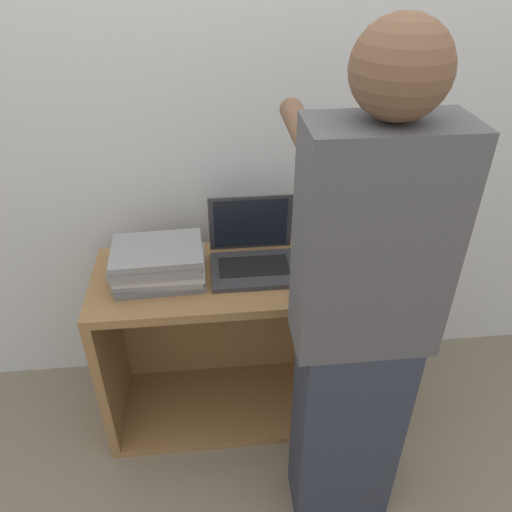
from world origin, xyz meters
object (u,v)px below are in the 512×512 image
(laptop_stack_left, at_px, (159,263))
(laptop_stack_right, at_px, (345,257))
(person, at_px, (360,327))
(laptop_open, at_px, (253,254))

(laptop_stack_left, xyz_separation_m, laptop_stack_right, (0.70, 0.00, -0.02))
(person, bearing_deg, laptop_stack_right, 80.11)
(laptop_stack_right, xyz_separation_m, person, (-0.08, -0.48, 0.07))
(laptop_open, height_order, person, person)
(laptop_stack_left, relative_size, person, 0.20)
(laptop_stack_left, height_order, laptop_stack_right, laptop_stack_left)
(laptop_open, xyz_separation_m, laptop_stack_left, (-0.35, -0.05, 0.02))
(laptop_stack_left, bearing_deg, laptop_open, 7.26)
(laptop_stack_right, height_order, person, person)
(laptop_open, height_order, laptop_stack_left, laptop_open)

